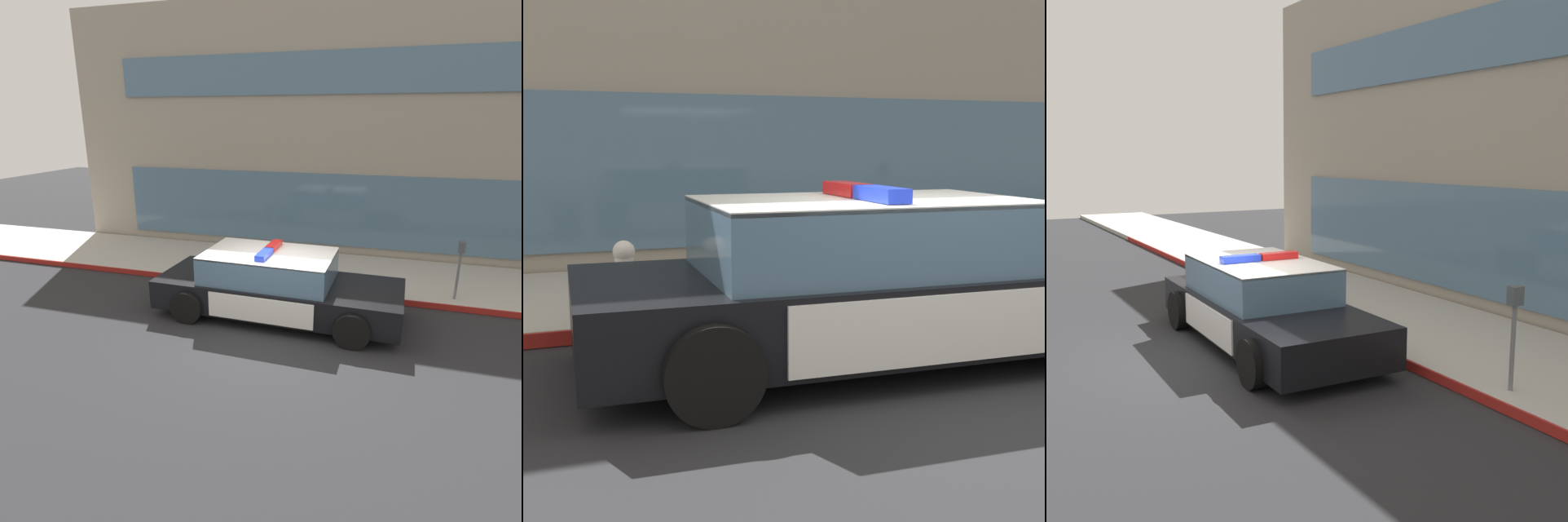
% 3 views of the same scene
% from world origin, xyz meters
% --- Properties ---
extents(ground, '(48.00, 48.00, 0.00)m').
position_xyz_m(ground, '(0.00, 0.00, 0.00)').
color(ground, '#262628').
extents(sidewalk, '(48.00, 3.08, 0.15)m').
position_xyz_m(sidewalk, '(0.00, 3.54, 0.07)').
color(sidewalk, '#B2ADA3').
rests_on(sidewalk, ground).
extents(curb_red_paint, '(28.80, 0.04, 0.14)m').
position_xyz_m(curb_red_paint, '(0.00, 1.98, 0.08)').
color(curb_red_paint, maroon).
rests_on(curb_red_paint, ground).
extents(storefront_building, '(21.90, 11.78, 7.21)m').
position_xyz_m(storefront_building, '(2.87, 10.97, 3.60)').
color(storefront_building, gray).
rests_on(storefront_building, ground).
extents(police_cruiser, '(5.12, 2.20, 1.49)m').
position_xyz_m(police_cruiser, '(-0.26, 0.70, 0.68)').
color(police_cruiser, black).
rests_on(police_cruiser, ground).
extents(fire_hydrant, '(0.34, 0.39, 0.73)m').
position_xyz_m(fire_hydrant, '(-2.14, 2.52, 0.50)').
color(fire_hydrant, silver).
rests_on(fire_hydrant, sidewalk).
extents(parking_meter, '(0.12, 0.18, 1.34)m').
position_xyz_m(parking_meter, '(3.48, 2.35, 1.08)').
color(parking_meter, slate).
rests_on(parking_meter, sidewalk).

